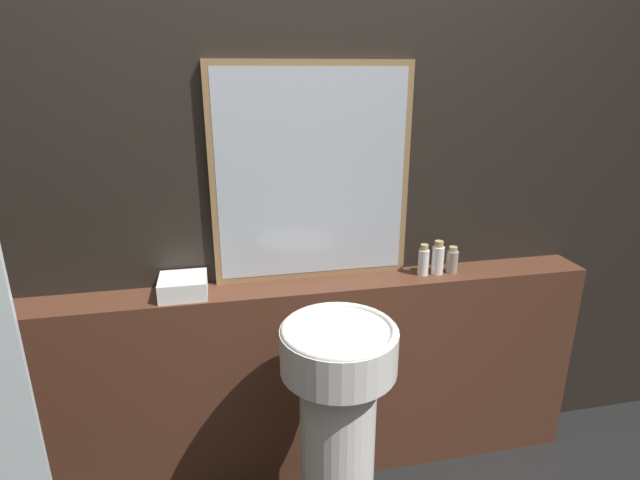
{
  "coord_description": "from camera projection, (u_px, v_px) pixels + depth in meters",
  "views": [
    {
      "loc": [
        -0.3,
        -0.67,
        1.74
      ],
      "look_at": [
        0.06,
        1.05,
        1.14
      ],
      "focal_mm": 28.0,
      "sensor_mm": 36.0,
      "label": 1
    }
  ],
  "objects": [
    {
      "name": "wall_back",
      "position": [
        294.0,
        197.0,
        2.02
      ],
      "size": [
        8.0,
        0.06,
        2.5
      ],
      "color": "black",
      "rests_on": "ground_plane"
    },
    {
      "name": "vanity_counter",
      "position": [
        302.0,
        382.0,
        2.16
      ],
      "size": [
        2.48,
        0.19,
        0.92
      ],
      "color": "#512D1E",
      "rests_on": "ground_plane"
    },
    {
      "name": "pedestal_sink",
      "position": [
        338.0,
        426.0,
        1.77
      ],
      "size": [
        0.4,
        0.4,
        0.94
      ],
      "color": "white",
      "rests_on": "ground_plane"
    },
    {
      "name": "mirror",
      "position": [
        312.0,
        175.0,
        1.95
      ],
      "size": [
        0.79,
        0.03,
        0.86
      ],
      "color": "#937047",
      "rests_on": "vanity_counter"
    },
    {
      "name": "towel_stack",
      "position": [
        183.0,
        286.0,
        1.91
      ],
      "size": [
        0.18,
        0.17,
        0.07
      ],
      "color": "white",
      "rests_on": "vanity_counter"
    },
    {
      "name": "shampoo_bottle",
      "position": [
        423.0,
        261.0,
        2.09
      ],
      "size": [
        0.04,
        0.04,
        0.13
      ],
      "color": "white",
      "rests_on": "vanity_counter"
    },
    {
      "name": "conditioner_bottle",
      "position": [
        438.0,
        259.0,
        2.1
      ],
      "size": [
        0.05,
        0.05,
        0.15
      ],
      "color": "white",
      "rests_on": "vanity_counter"
    },
    {
      "name": "lotion_bottle",
      "position": [
        452.0,
        260.0,
        2.12
      ],
      "size": [
        0.05,
        0.05,
        0.12
      ],
      "color": "gray",
      "rests_on": "vanity_counter"
    }
  ]
}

